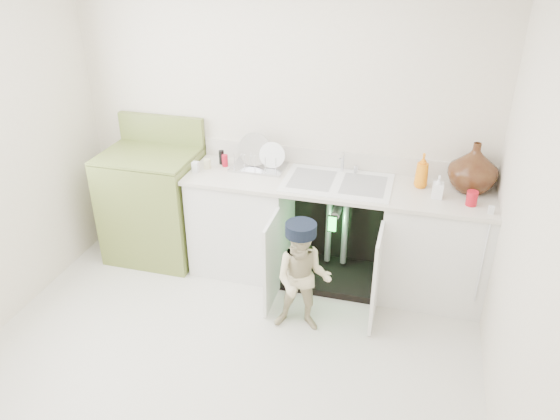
# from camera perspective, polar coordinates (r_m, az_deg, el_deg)

# --- Properties ---
(ground) EXTENTS (3.50, 3.50, 0.00)m
(ground) POSITION_cam_1_polar(r_m,az_deg,el_deg) (3.98, -5.87, -15.38)
(ground) COLOR beige
(ground) RESTS_ON ground
(room_shell) EXTENTS (6.00, 5.50, 1.26)m
(room_shell) POSITION_cam_1_polar(r_m,az_deg,el_deg) (3.26, -6.93, 0.83)
(room_shell) COLOR beige
(room_shell) RESTS_ON ground
(counter_run) EXTENTS (2.44, 1.02, 1.28)m
(counter_run) POSITION_cam_1_polar(r_m,az_deg,el_deg) (4.52, 6.40, -1.92)
(counter_run) COLOR white
(counter_run) RESTS_ON ground
(avocado_stove) EXTENTS (0.79, 0.65, 1.23)m
(avocado_stove) POSITION_cam_1_polar(r_m,az_deg,el_deg) (4.97, -13.02, 0.68)
(avocado_stove) COLOR olive
(avocado_stove) RESTS_ON ground
(repair_worker) EXTENTS (0.45, 0.55, 0.88)m
(repair_worker) POSITION_cam_1_polar(r_m,az_deg,el_deg) (3.97, 2.40, -7.07)
(repair_worker) COLOR beige
(repair_worker) RESTS_ON ground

